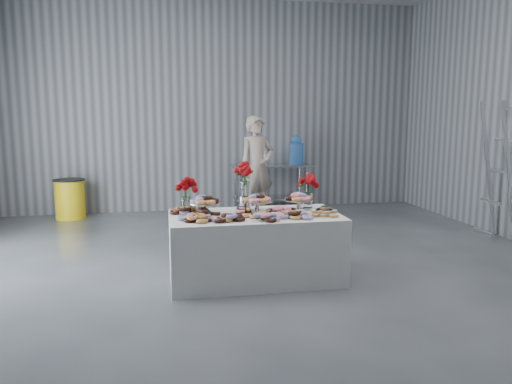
% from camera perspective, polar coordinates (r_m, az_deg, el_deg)
% --- Properties ---
extents(ground, '(9.00, 9.00, 0.00)m').
position_cam_1_polar(ground, '(5.62, 1.43, -10.47)').
color(ground, '#393C41').
rests_on(ground, ground).
extents(room_walls, '(8.04, 9.04, 4.02)m').
position_cam_1_polar(room_walls, '(5.36, -1.61, 17.23)').
color(room_walls, gray).
rests_on(room_walls, ground).
extents(display_table, '(1.91, 1.03, 0.75)m').
position_cam_1_polar(display_table, '(5.67, -0.10, -6.30)').
color(display_table, silver).
rests_on(display_table, ground).
extents(prep_table, '(1.50, 0.60, 0.90)m').
position_cam_1_polar(prep_table, '(9.59, 1.70, 1.51)').
color(prep_table, silver).
rests_on(prep_table, ground).
extents(donut_mounds, '(1.82, 0.82, 0.09)m').
position_cam_1_polar(donut_mounds, '(5.53, -0.00, -2.23)').
color(donut_mounds, '#E79754').
rests_on(donut_mounds, display_table).
extents(cake_stand_left, '(0.36, 0.36, 0.17)m').
position_cam_1_polar(cake_stand_left, '(5.63, -5.90, -1.08)').
color(cake_stand_left, silver).
rests_on(cake_stand_left, display_table).
extents(cake_stand_mid, '(0.36, 0.36, 0.17)m').
position_cam_1_polar(cake_stand_mid, '(5.71, 0.11, -0.89)').
color(cake_stand_mid, silver).
rests_on(cake_stand_mid, display_table).
extents(cake_stand_right, '(0.36, 0.36, 0.17)m').
position_cam_1_polar(cake_stand_right, '(5.82, 4.95, -0.73)').
color(cake_stand_right, silver).
rests_on(cake_stand_right, display_table).
extents(danish_pile, '(0.48, 0.48, 0.11)m').
position_cam_1_polar(danish_pile, '(5.61, 7.73, -2.03)').
color(danish_pile, white).
rests_on(danish_pile, display_table).
extents(bouquet_left, '(0.26, 0.26, 0.42)m').
position_cam_1_polar(bouquet_left, '(5.69, -8.01, 0.58)').
color(bouquet_left, white).
rests_on(bouquet_left, display_table).
extents(bouquet_right, '(0.26, 0.26, 0.42)m').
position_cam_1_polar(bouquet_right, '(5.98, 5.97, 1.03)').
color(bouquet_right, white).
rests_on(bouquet_right, display_table).
extents(bouquet_center, '(0.26, 0.26, 0.57)m').
position_cam_1_polar(bouquet_center, '(5.85, -1.22, 1.71)').
color(bouquet_center, silver).
rests_on(bouquet_center, display_table).
extents(water_jug, '(0.28, 0.28, 0.55)m').
position_cam_1_polar(water_jug, '(9.66, 4.61, 4.70)').
color(water_jug, '#3F7ED7').
rests_on(water_jug, prep_table).
extents(drink_bottles, '(0.54, 0.08, 0.27)m').
position_cam_1_polar(drink_bottles, '(9.38, -0.06, 3.90)').
color(drink_bottles, '#268C33').
rests_on(drink_bottles, prep_table).
extents(person, '(0.77, 0.62, 1.83)m').
position_cam_1_polar(person, '(8.89, 0.10, 2.83)').
color(person, '#CC8C93').
rests_on(person, ground).
extents(trash_barrel, '(0.55, 0.55, 0.71)m').
position_cam_1_polar(trash_barrel, '(9.51, -20.51, -0.74)').
color(trash_barrel, yellow).
rests_on(trash_barrel, ground).
extents(stepladder, '(0.63, 0.51, 2.07)m').
position_cam_1_polar(stepladder, '(8.15, 25.93, 2.18)').
color(stepladder, silver).
rests_on(stepladder, ground).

